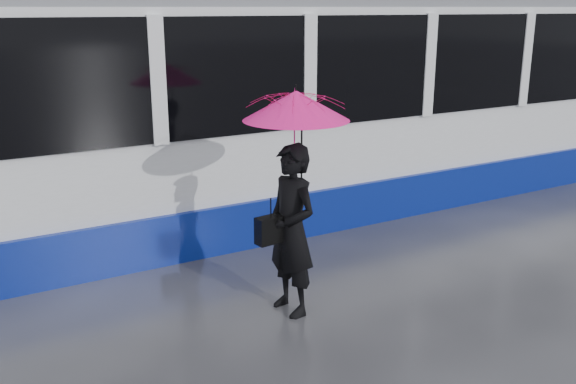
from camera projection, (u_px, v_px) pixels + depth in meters
ground at (281, 288)px, 7.12m from camera, size 90.00×90.00×0.00m
rails at (195, 224)px, 9.19m from camera, size 34.00×1.51×0.02m
tram at (165, 113)px, 8.57m from camera, size 26.00×2.56×3.35m
woman at (291, 230)px, 6.35m from camera, size 0.49×0.68×1.74m
umbrella at (296, 126)px, 6.08m from camera, size 1.14×1.14×1.18m
handbag at (271, 229)px, 6.25m from camera, size 0.32×0.17×0.45m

